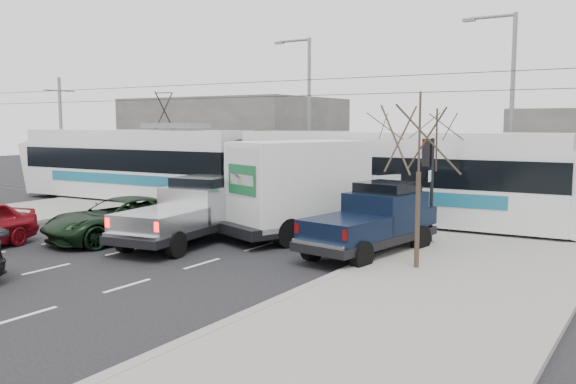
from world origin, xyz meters
The scene contains 14 objects.
ground centered at (0.00, 0.00, 0.00)m, with size 120.00×120.00×0.00m, color black.
sidewalk_right centered at (9.00, 0.00, 0.07)m, with size 6.00×60.00×0.15m, color gray.
rails centered at (0.00, 10.00, 0.01)m, with size 60.00×1.60×0.03m, color #33302D.
building_left centered at (-14.00, 22.00, 3.00)m, with size 14.00×10.00×6.00m, color slate.
bare_tree centered at (7.60, 2.50, 3.79)m, with size 2.40×2.40×5.00m.
traffic_signal centered at (6.47, 6.50, 2.74)m, with size 0.44×0.44×3.60m.
street_lamp_near centered at (7.31, 14.00, 5.11)m, with size 2.38×0.25×9.00m.
street_lamp_far centered at (-4.19, 16.00, 5.11)m, with size 2.38×0.25×9.00m.
catenary centered at (0.00, 10.00, 3.88)m, with size 60.00×0.20×7.00m.
tram centered at (-3.54, 9.47, 2.06)m, with size 28.51×4.27×5.80m.
silver_pickup centered at (-0.84, 2.43, 1.14)m, with size 2.99×6.57×2.30m.
box_truck centered at (2.30, 5.63, 1.78)m, with size 4.94×7.62×3.61m.
navy_pickup centered at (5.55, 4.10, 1.14)m, with size 2.80×5.73×2.31m.
green_car centered at (-3.31, 1.33, 0.78)m, with size 2.58×5.60×1.56m, color black.
Camera 1 is at (13.73, -13.93, 4.29)m, focal length 38.00 mm.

